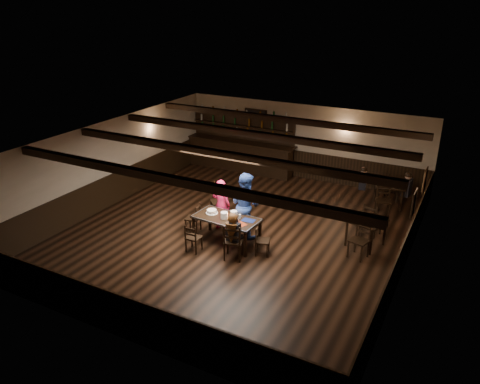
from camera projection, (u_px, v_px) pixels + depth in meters
The scene contains 25 objects.
ground at pixel (238, 232), 13.22m from camera, with size 10.00×10.00×0.00m, color black.
room_shell at pixel (239, 174), 12.58m from camera, with size 9.02×10.02×2.71m.
dining_table at pixel (227, 220), 12.37m from camera, with size 1.80×0.99×0.75m.
chair_near_left at pixel (192, 236), 12.01m from camera, with size 0.37×0.35×0.77m.
chair_near_right at pixel (233, 240), 11.60m from camera, with size 0.56×0.54×0.97m.
chair_end_left at pixel (195, 216), 13.04m from camera, with size 0.45×0.47×0.84m.
chair_end_right at pixel (260, 238), 11.92m from camera, with size 0.43×0.44×0.77m.
chair_far_pushed at pixel (218, 198), 13.96m from camera, with size 0.66×0.66×1.03m.
woman_pink at pixel (221, 205), 13.11m from camera, with size 0.55×0.36×1.50m, color #F02A64.
man_blue at pixel (245, 204), 12.74m from camera, with size 0.89×0.69×1.82m, color #254F86.
seated_person at pixel (233, 229), 11.56m from camera, with size 0.34×0.50×0.82m.
cake at pixel (212, 212), 12.58m from camera, with size 0.33×0.33×0.10m.
plate_stack_a at pixel (224, 215), 12.27m from camera, with size 0.18×0.18×0.17m, color white.
plate_stack_b at pixel (234, 215), 12.27m from camera, with size 0.18×0.18×0.21m, color white.
tea_light at pixel (232, 216), 12.37m from camera, with size 0.04×0.04×0.06m.
salt_shaker at pixel (237, 221), 12.05m from camera, with size 0.04×0.04×0.09m, color silver.
pepper_shaker at pixel (238, 220), 12.08m from camera, with size 0.04×0.04×0.09m, color #A5A8AD.
drink_glass at pixel (240, 216), 12.30m from camera, with size 0.07×0.07×0.10m, color silver.
menu_red at pixel (241, 224), 11.99m from camera, with size 0.28×0.20×0.00m, color maroon.
menu_blue at pixel (248, 220), 12.19m from camera, with size 0.34×0.24×0.00m, color #0E194A.
bar_counter at pixel (241, 151), 17.83m from camera, with size 4.39×0.70×2.20m.
back_table_a at pixel (367, 223), 12.26m from camera, with size 1.07×1.07×0.75m.
back_table_b at pixel (389, 187), 14.60m from camera, with size 1.10×1.10×0.75m.
bg_patron_left at pixel (363, 178), 14.87m from camera, with size 0.27×0.38×0.73m.
bg_patron_right at pixel (407, 184), 14.32m from camera, with size 0.27×0.40×0.77m.
Camera 1 is at (5.54, -10.40, 6.09)m, focal length 35.00 mm.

